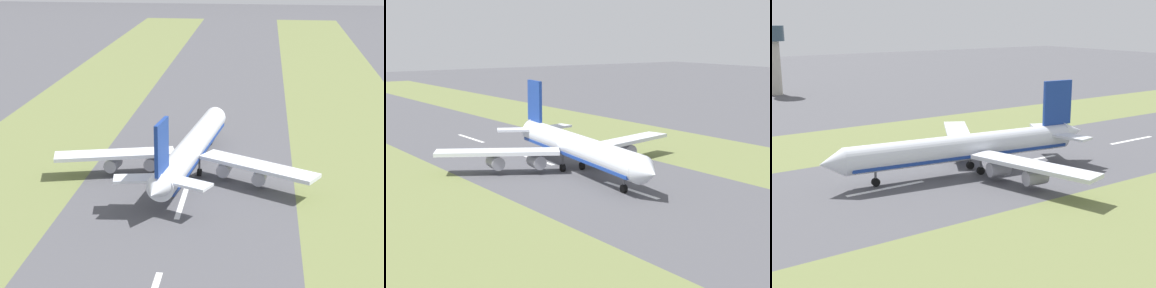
% 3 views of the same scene
% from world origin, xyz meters
% --- Properties ---
extents(ground_plane, '(800.00, 800.00, 0.00)m').
position_xyz_m(ground_plane, '(0.00, 0.00, 0.00)').
color(ground_plane, '#4C4C51').
extents(grass_median_west, '(40.00, 600.00, 0.01)m').
position_xyz_m(grass_median_west, '(-45.00, 0.00, 0.00)').
color(grass_median_west, olive).
rests_on(grass_median_west, ground).
extents(grass_median_east, '(40.00, 600.00, 0.01)m').
position_xyz_m(grass_median_east, '(45.00, 0.00, 0.00)').
color(grass_median_east, olive).
rests_on(grass_median_east, ground).
extents(centreline_dash_mid, '(1.20, 18.00, 0.01)m').
position_xyz_m(centreline_dash_mid, '(0.00, -19.33, 0.01)').
color(centreline_dash_mid, silver).
rests_on(centreline_dash_mid, ground).
extents(centreline_dash_far, '(1.20, 18.00, 0.01)m').
position_xyz_m(centreline_dash_far, '(0.00, 20.67, 0.01)').
color(centreline_dash_far, silver).
rests_on(centreline_dash_far, ground).
extents(airplane_main_jet, '(63.59, 67.15, 20.20)m').
position_xyz_m(airplane_main_jet, '(-0.28, -1.21, 6.02)').
color(airplane_main_jet, silver).
rests_on(airplane_main_jet, ground).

